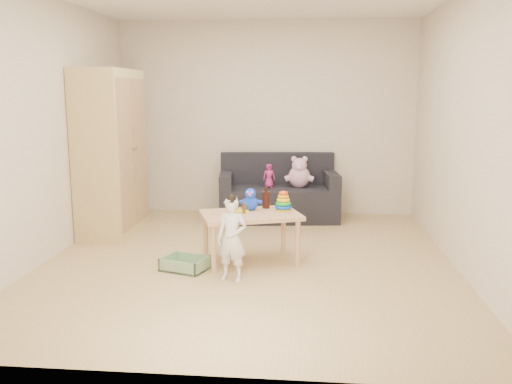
# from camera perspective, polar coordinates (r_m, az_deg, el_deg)

# --- Properties ---
(room) EXTENTS (4.50, 4.50, 4.50)m
(room) POSITION_cam_1_polar(r_m,az_deg,el_deg) (5.20, -0.81, 6.56)
(room) COLOR tan
(room) RESTS_ON ground
(wardrobe) EXTENTS (0.53, 1.06, 1.91)m
(wardrobe) POSITION_cam_1_polar(r_m,az_deg,el_deg) (6.57, -15.03, 4.02)
(wardrobe) COLOR tan
(wardrobe) RESTS_ON ground
(sofa) EXTENTS (1.61, 0.94, 0.43)m
(sofa) POSITION_cam_1_polar(r_m,az_deg,el_deg) (7.14, 2.37, -1.17)
(sofa) COLOR black
(sofa) RESTS_ON ground
(play_table) EXTENTS (1.08, 0.87, 0.49)m
(play_table) POSITION_cam_1_polar(r_m,az_deg,el_deg) (5.34, -0.57, -4.82)
(play_table) COLOR tan
(play_table) RESTS_ON ground
(storage_bin) EXTENTS (0.48, 0.42, 0.12)m
(storage_bin) POSITION_cam_1_polar(r_m,az_deg,el_deg) (5.20, -7.47, -7.47)
(storage_bin) COLOR gray
(storage_bin) RESTS_ON ground
(toddler) EXTENTS (0.31, 0.24, 0.74)m
(toddler) POSITION_cam_1_polar(r_m,az_deg,el_deg) (4.81, -2.56, -5.04)
(toddler) COLOR silver
(toddler) RESTS_ON ground
(pink_bear) EXTENTS (0.32, 0.28, 0.34)m
(pink_bear) POSITION_cam_1_polar(r_m,az_deg,el_deg) (7.07, 4.57, 1.88)
(pink_bear) COLOR #DAA0BA
(pink_bear) RESTS_ON sofa
(doll) EXTENTS (0.17, 0.14, 0.30)m
(doll) POSITION_cam_1_polar(r_m,az_deg,el_deg) (7.03, 1.38, 1.69)
(doll) COLOR #C32480
(doll) RESTS_ON sofa
(ring_stacker) EXTENTS (0.17, 0.17, 0.20)m
(ring_stacker) POSITION_cam_1_polar(r_m,az_deg,el_deg) (5.38, 2.89, -1.16)
(ring_stacker) COLOR gold
(ring_stacker) RESTS_ON play_table
(brown_bottle) EXTENTS (0.08, 0.08, 0.22)m
(brown_bottle) POSITION_cam_1_polar(r_m,az_deg,el_deg) (5.49, 1.07, -0.76)
(brown_bottle) COLOR black
(brown_bottle) RESTS_ON play_table
(blue_plush) EXTENTS (0.23, 0.21, 0.23)m
(blue_plush) POSITION_cam_1_polar(r_m,az_deg,el_deg) (5.39, -0.58, -0.73)
(blue_plush) COLOR #1B46F8
(blue_plush) RESTS_ON play_table
(wooden_figure) EXTENTS (0.05, 0.05, 0.11)m
(wooden_figure) POSITION_cam_1_polar(r_m,az_deg,el_deg) (5.26, -1.28, -1.67)
(wooden_figure) COLOR brown
(wooden_figure) RESTS_ON play_table
(yellow_book) EXTENTS (0.20, 0.20, 0.01)m
(yellow_book) POSITION_cam_1_polar(r_m,az_deg,el_deg) (5.37, -1.73, -1.95)
(yellow_book) COLOR yellow
(yellow_book) RESTS_ON play_table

